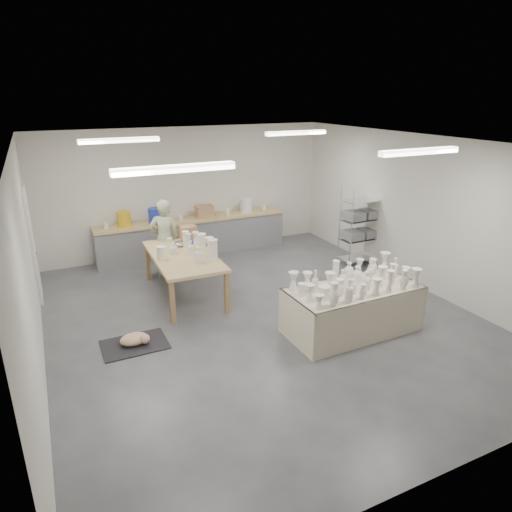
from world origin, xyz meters
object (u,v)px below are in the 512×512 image
potter (165,239)px  drying_table (353,307)px  red_stool (163,262)px  work_table (186,252)px

potter → drying_table: bearing=132.0°
potter → red_stool: potter is taller
drying_table → work_table: bearing=126.2°
drying_table → red_stool: drying_table is taller
red_stool → drying_table: bearing=-60.9°
drying_table → work_table: 3.31m
work_table → red_stool: bearing=99.5°
work_table → potter: potter is taller
work_table → potter: (-0.17, 0.97, 0.00)m
work_table → red_stool: 1.38m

